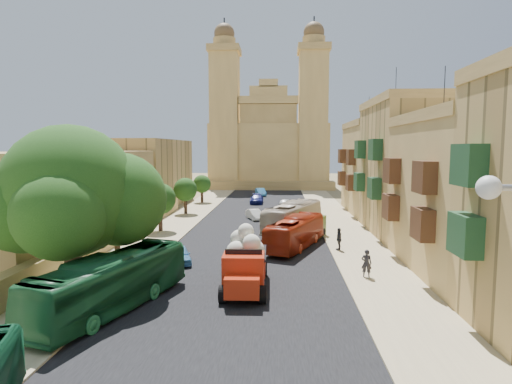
# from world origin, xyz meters

# --- Properties ---
(ground) EXTENTS (260.00, 260.00, 0.00)m
(ground) POSITION_xyz_m (0.00, 0.00, 0.00)
(ground) COLOR olive
(road_surface) EXTENTS (14.00, 140.00, 0.01)m
(road_surface) POSITION_xyz_m (0.00, 30.00, 0.01)
(road_surface) COLOR black
(road_surface) RESTS_ON ground
(sidewalk_east) EXTENTS (5.00, 140.00, 0.01)m
(sidewalk_east) POSITION_xyz_m (9.50, 30.00, 0.01)
(sidewalk_east) COLOR tan
(sidewalk_east) RESTS_ON ground
(sidewalk_west) EXTENTS (5.00, 140.00, 0.01)m
(sidewalk_west) POSITION_xyz_m (-9.50, 30.00, 0.01)
(sidewalk_west) COLOR tan
(sidewalk_west) RESTS_ON ground
(kerb_east) EXTENTS (0.25, 140.00, 0.12)m
(kerb_east) POSITION_xyz_m (7.00, 30.00, 0.06)
(kerb_east) COLOR tan
(kerb_east) RESTS_ON ground
(kerb_west) EXTENTS (0.25, 140.00, 0.12)m
(kerb_west) POSITION_xyz_m (-7.00, 30.00, 0.06)
(kerb_west) COLOR tan
(kerb_west) RESTS_ON ground
(townhouse_b) EXTENTS (9.00, 14.00, 14.90)m
(townhouse_b) POSITION_xyz_m (15.95, 11.00, 5.66)
(townhouse_b) COLOR tan
(townhouse_b) RESTS_ON ground
(townhouse_c) EXTENTS (9.00, 14.00, 17.40)m
(townhouse_c) POSITION_xyz_m (15.95, 25.00, 6.91)
(townhouse_c) COLOR tan
(townhouse_c) RESTS_ON ground
(townhouse_d) EXTENTS (9.00, 14.00, 15.90)m
(townhouse_d) POSITION_xyz_m (15.95, 39.00, 6.16)
(townhouse_d) COLOR tan
(townhouse_d) RESTS_ON ground
(west_wall) EXTENTS (1.00, 40.00, 1.80)m
(west_wall) POSITION_xyz_m (-12.50, 20.00, 0.90)
(west_wall) COLOR tan
(west_wall) RESTS_ON ground
(west_building_low) EXTENTS (10.00, 28.00, 8.40)m
(west_building_low) POSITION_xyz_m (-18.00, 18.00, 4.20)
(west_building_low) COLOR #A17F46
(west_building_low) RESTS_ON ground
(west_building_mid) EXTENTS (10.00, 22.00, 10.00)m
(west_building_mid) POSITION_xyz_m (-18.00, 44.00, 5.00)
(west_building_mid) COLOR tan
(west_building_mid) RESTS_ON ground
(church) EXTENTS (28.00, 22.50, 36.30)m
(church) POSITION_xyz_m (-0.00, 78.61, 9.52)
(church) COLOR tan
(church) RESTS_ON ground
(ficus_tree) EXTENTS (10.09, 9.29, 10.09)m
(ficus_tree) POSITION_xyz_m (-9.41, 4.01, 5.96)
(ficus_tree) COLOR #39271C
(ficus_tree) RESTS_ON ground
(street_tree_a) EXTENTS (3.45, 3.45, 5.31)m
(street_tree_a) POSITION_xyz_m (-10.00, 12.00, 3.56)
(street_tree_a) COLOR #39271C
(street_tree_a) RESTS_ON ground
(street_tree_b) EXTENTS (3.30, 3.30, 5.08)m
(street_tree_b) POSITION_xyz_m (-10.00, 24.00, 3.40)
(street_tree_b) COLOR #39271C
(street_tree_b) RESTS_ON ground
(street_tree_c) EXTENTS (3.13, 3.13, 4.81)m
(street_tree_c) POSITION_xyz_m (-10.00, 36.00, 3.22)
(street_tree_c) COLOR #39271C
(street_tree_c) RESTS_ON ground
(street_tree_d) EXTENTS (2.90, 2.90, 4.46)m
(street_tree_d) POSITION_xyz_m (-10.00, 48.00, 2.98)
(street_tree_d) COLOR #39271C
(street_tree_d) RESTS_ON ground
(red_truck) EXTENTS (2.83, 6.81, 3.94)m
(red_truck) POSITION_xyz_m (0.48, 5.88, 1.73)
(red_truck) COLOR #B9270E
(red_truck) RESTS_ON ground
(olive_pickup) EXTENTS (3.89, 5.33, 2.02)m
(olive_pickup) POSITION_xyz_m (5.33, 21.04, 0.99)
(olive_pickup) COLOR #3C521E
(olive_pickup) RESTS_ON ground
(bus_green_north) EXTENTS (5.75, 11.20, 3.05)m
(bus_green_north) POSITION_xyz_m (-6.37, 1.98, 1.52)
(bus_green_north) COLOR #1D6132
(bus_green_north) RESTS_ON ground
(bus_red_east) EXTENTS (5.68, 9.94, 2.72)m
(bus_red_east) POSITION_xyz_m (4.00, 17.11, 1.36)
(bus_red_east) COLOR maroon
(bus_red_east) RESTS_ON ground
(bus_cream_east) EXTENTS (6.72, 11.18, 3.08)m
(bus_cream_east) POSITION_xyz_m (4.00, 24.56, 1.54)
(bus_cream_east) COLOR #C4B299
(bus_cream_east) RESTS_ON ground
(car_blue_a) EXTENTS (2.63, 4.01, 1.27)m
(car_blue_a) POSITION_xyz_m (-5.00, 11.58, 0.63)
(car_blue_a) COLOR #4789BD
(car_blue_a) RESTS_ON ground
(car_white_a) EXTENTS (2.56, 3.95, 1.23)m
(car_white_a) POSITION_xyz_m (-0.50, 31.90, 0.61)
(car_white_a) COLOR white
(car_white_a) RESTS_ON ground
(car_cream) EXTENTS (3.74, 5.20, 1.31)m
(car_cream) POSITION_xyz_m (4.40, 25.39, 0.66)
(car_cream) COLOR #C0B398
(car_cream) RESTS_ON ground
(car_dkblue) EXTENTS (2.00, 4.91, 1.42)m
(car_dkblue) POSITION_xyz_m (-1.10, 47.18, 0.71)
(car_dkblue) COLOR navy
(car_dkblue) RESTS_ON ground
(car_white_b) EXTENTS (2.47, 4.01, 1.27)m
(car_white_b) POSITION_xyz_m (3.40, 43.11, 0.64)
(car_white_b) COLOR silver
(car_white_b) RESTS_ON ground
(car_blue_b) EXTENTS (2.37, 4.47, 1.40)m
(car_blue_b) POSITION_xyz_m (-1.00, 58.09, 0.70)
(car_blue_b) COLOR teal
(car_blue_b) RESTS_ON ground
(pedestrian_a) EXTENTS (0.78, 0.60, 1.91)m
(pedestrian_a) POSITION_xyz_m (8.49, 8.74, 0.95)
(pedestrian_a) COLOR black
(pedestrian_a) RESTS_ON ground
(pedestrian_c) EXTENTS (0.57, 1.17, 1.94)m
(pedestrian_c) POSITION_xyz_m (7.67, 16.40, 0.97)
(pedestrian_c) COLOR #353538
(pedestrian_c) RESTS_ON ground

